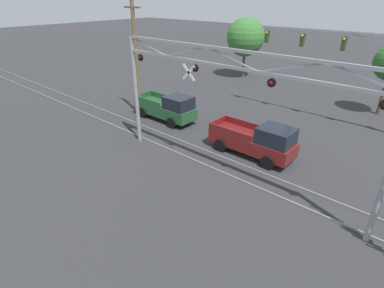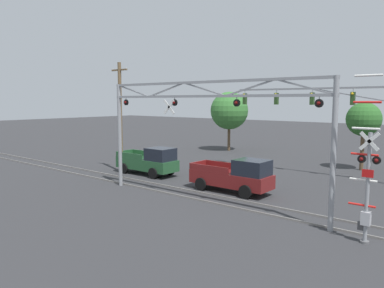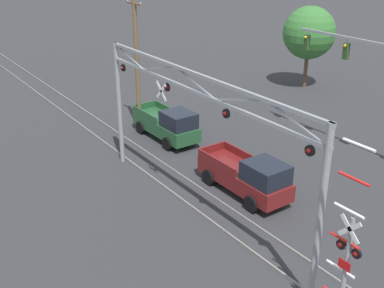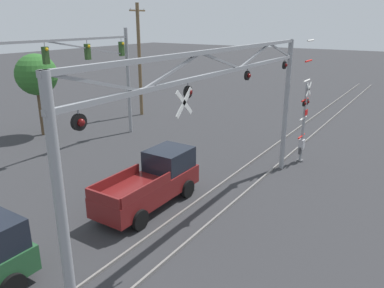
{
  "view_description": "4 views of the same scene",
  "coord_description": "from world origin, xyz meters",
  "px_view_note": "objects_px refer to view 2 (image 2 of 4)",
  "views": [
    {
      "loc": [
        7.89,
        5.09,
        9.1
      ],
      "look_at": [
        -1.64,
        16.0,
        1.84
      ],
      "focal_mm": 28.0,
      "sensor_mm": 36.0,
      "label": 1
    },
    {
      "loc": [
        12.64,
        0.31,
        5.83
      ],
      "look_at": [
        -1.85,
        18.08,
        3.16
      ],
      "focal_mm": 35.0,
      "sensor_mm": 36.0,
      "label": 2
    },
    {
      "loc": [
        15.85,
        5.55,
        12.12
      ],
      "look_at": [
        -0.99,
        17.41,
        3.14
      ],
      "focal_mm": 45.0,
      "sensor_mm": 36.0,
      "label": 3
    },
    {
      "loc": [
        -11.74,
        10.46,
        7.83
      ],
      "look_at": [
        1.15,
        18.83,
        2.73
      ],
      "focal_mm": 35.0,
      "sensor_mm": 36.0,
      "label": 4
    }
  ],
  "objects_px": {
    "crossing_gantry": "(203,119)",
    "background_tree_far_left_verge": "(364,120)",
    "traffic_signal_span": "(346,108)",
    "pickup_truck_following": "(150,161)",
    "crossing_signal_mast": "(367,186)",
    "utility_pole_left": "(120,116)",
    "pickup_truck_lead": "(235,176)",
    "background_tree_beyond_span": "(229,111)"
  },
  "relations": [
    {
      "from": "crossing_gantry",
      "to": "background_tree_far_left_verge",
      "type": "height_order",
      "value": "crossing_gantry"
    },
    {
      "from": "traffic_signal_span",
      "to": "pickup_truck_following",
      "type": "distance_m",
      "value": 15.29
    },
    {
      "from": "background_tree_far_left_verge",
      "to": "traffic_signal_span",
      "type": "bearing_deg",
      "value": -89.95
    },
    {
      "from": "crossing_signal_mast",
      "to": "background_tree_far_left_verge",
      "type": "bearing_deg",
      "value": 105.27
    },
    {
      "from": "utility_pole_left",
      "to": "background_tree_far_left_verge",
      "type": "relative_size",
      "value": 1.55
    },
    {
      "from": "pickup_truck_lead",
      "to": "background_tree_far_left_verge",
      "type": "height_order",
      "value": "background_tree_far_left_verge"
    },
    {
      "from": "crossing_gantry",
      "to": "pickup_truck_following",
      "type": "distance_m",
      "value": 9.9
    },
    {
      "from": "pickup_truck_lead",
      "to": "pickup_truck_following",
      "type": "height_order",
      "value": "same"
    },
    {
      "from": "background_tree_far_left_verge",
      "to": "background_tree_beyond_span",
      "type": "bearing_deg",
      "value": 168.05
    },
    {
      "from": "pickup_truck_lead",
      "to": "utility_pole_left",
      "type": "height_order",
      "value": "utility_pole_left"
    },
    {
      "from": "crossing_signal_mast",
      "to": "pickup_truck_following",
      "type": "bearing_deg",
      "value": 165.36
    },
    {
      "from": "traffic_signal_span",
      "to": "pickup_truck_following",
      "type": "relative_size",
      "value": 2.46
    },
    {
      "from": "traffic_signal_span",
      "to": "background_tree_far_left_verge",
      "type": "relative_size",
      "value": 2.3
    },
    {
      "from": "crossing_signal_mast",
      "to": "background_tree_beyond_span",
      "type": "relative_size",
      "value": 1.0
    },
    {
      "from": "utility_pole_left",
      "to": "crossing_gantry",
      "type": "bearing_deg",
      "value": -16.76
    },
    {
      "from": "background_tree_beyond_span",
      "to": "crossing_signal_mast",
      "type": "bearing_deg",
      "value": -45.3
    },
    {
      "from": "traffic_signal_span",
      "to": "utility_pole_left",
      "type": "xyz_separation_m",
      "value": [
        -15.1,
        -8.48,
        -0.72
      ]
    },
    {
      "from": "pickup_truck_lead",
      "to": "crossing_signal_mast",
      "type": "bearing_deg",
      "value": -23.88
    },
    {
      "from": "crossing_gantry",
      "to": "background_tree_beyond_span",
      "type": "relative_size",
      "value": 2.14
    },
    {
      "from": "crossing_gantry",
      "to": "background_tree_beyond_span",
      "type": "xyz_separation_m",
      "value": [
        -11.47,
        19.89,
        -0.15
      ]
    },
    {
      "from": "pickup_truck_following",
      "to": "background_tree_far_left_verge",
      "type": "xyz_separation_m",
      "value": [
        12.38,
        12.7,
        3.19
      ]
    },
    {
      "from": "pickup_truck_lead",
      "to": "crossing_gantry",
      "type": "bearing_deg",
      "value": -90.64
    },
    {
      "from": "crossing_gantry",
      "to": "background_tree_far_left_verge",
      "type": "bearing_deg",
      "value": 76.18
    },
    {
      "from": "crossing_gantry",
      "to": "crossing_signal_mast",
      "type": "xyz_separation_m",
      "value": [
        8.77,
        -0.56,
        -2.4
      ]
    },
    {
      "from": "pickup_truck_lead",
      "to": "traffic_signal_span",
      "type": "bearing_deg",
      "value": 64.51
    },
    {
      "from": "utility_pole_left",
      "to": "background_tree_far_left_verge",
      "type": "height_order",
      "value": "utility_pole_left"
    },
    {
      "from": "crossing_gantry",
      "to": "pickup_truck_lead",
      "type": "bearing_deg",
      "value": 89.36
    },
    {
      "from": "background_tree_beyond_span",
      "to": "crossing_gantry",
      "type": "bearing_deg",
      "value": -60.03
    },
    {
      "from": "pickup_truck_lead",
      "to": "background_tree_far_left_verge",
      "type": "xyz_separation_m",
      "value": [
        4.05,
        13.29,
        3.19
      ]
    },
    {
      "from": "pickup_truck_following",
      "to": "utility_pole_left",
      "type": "bearing_deg",
      "value": -167.97
    },
    {
      "from": "crossing_gantry",
      "to": "pickup_truck_lead",
      "type": "relative_size",
      "value": 2.71
    },
    {
      "from": "utility_pole_left",
      "to": "background_tree_beyond_span",
      "type": "relative_size",
      "value": 1.29
    },
    {
      "from": "crossing_signal_mast",
      "to": "pickup_truck_lead",
      "type": "bearing_deg",
      "value": 156.12
    },
    {
      "from": "pickup_truck_following",
      "to": "utility_pole_left",
      "type": "xyz_separation_m",
      "value": [
        -2.72,
        -0.58,
        3.51
      ]
    },
    {
      "from": "crossing_gantry",
      "to": "background_tree_beyond_span",
      "type": "bearing_deg",
      "value": 119.97
    },
    {
      "from": "crossing_signal_mast",
      "to": "pickup_truck_lead",
      "type": "xyz_separation_m",
      "value": [
        -8.73,
        3.86,
        -1.35
      ]
    },
    {
      "from": "pickup_truck_lead",
      "to": "background_tree_far_left_verge",
      "type": "relative_size",
      "value": 0.95
    },
    {
      "from": "utility_pole_left",
      "to": "background_tree_beyond_span",
      "type": "xyz_separation_m",
      "value": [
        -0.45,
        16.57,
        0.08
      ]
    },
    {
      "from": "crossing_signal_mast",
      "to": "utility_pole_left",
      "type": "bearing_deg",
      "value": 168.91
    },
    {
      "from": "crossing_signal_mast",
      "to": "pickup_truck_lead",
      "type": "distance_m",
      "value": 9.64
    },
    {
      "from": "crossing_signal_mast",
      "to": "utility_pole_left",
      "type": "height_order",
      "value": "utility_pole_left"
    },
    {
      "from": "traffic_signal_span",
      "to": "pickup_truck_lead",
      "type": "bearing_deg",
      "value": -115.49
    }
  ]
}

